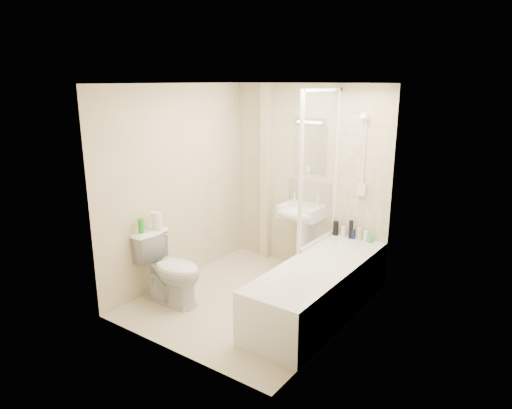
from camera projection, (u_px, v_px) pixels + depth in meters
The scene contains 26 objects.
floor at pixel (252, 300), 5.23m from camera, with size 2.50×2.50×0.00m, color beige.
wall_back at pixel (308, 179), 5.89m from camera, with size 2.20×0.02×2.40m, color beige.
wall_left at pixel (178, 185), 5.52m from camera, with size 0.02×2.50×2.40m, color beige.
wall_right at pixel (346, 216), 4.29m from camera, with size 0.02×2.50×2.40m, color beige.
ceiling at pixel (251, 83), 4.59m from camera, with size 2.20×2.50×0.02m, color white.
tile_back at pixel (364, 168), 5.40m from camera, with size 0.70×0.01×1.75m, color beige.
tile_right at pixel (355, 188), 4.40m from camera, with size 0.01×2.10×1.75m, color beige.
pipe_boxing at pixel (266, 174), 6.19m from camera, with size 0.12×0.12×2.40m, color beige.
splashback at pixel (309, 192), 5.91m from camera, with size 0.60×0.01×0.30m, color beige.
mirror at pixel (311, 150), 5.77m from camera, with size 0.46×0.01×0.60m, color white.
strip_light at pixel (311, 120), 5.65m from camera, with size 0.42×0.07×0.07m, color silver.
bathtub at pixel (319, 287), 4.89m from camera, with size 0.70×2.10×0.55m.
shower_screen at pixel (320, 168), 5.25m from camera, with size 0.04×0.92×1.80m.
shower_fixture at pixel (363, 158), 5.34m from camera, with size 0.10×0.16×0.99m.
pedestal_sink at pixel (300, 219), 5.82m from camera, with size 0.53×0.48×1.02m.
bottle_black_a at pixel (336, 228), 5.71m from camera, with size 0.07×0.07×0.18m, color black.
bottle_white_a at pixel (343, 232), 5.66m from camera, with size 0.06×0.06×0.13m, color white.
bottle_black_b at pixel (351, 229), 5.59m from camera, with size 0.05×0.05×0.23m, color black.
bottle_blue at pixel (353, 234), 5.59m from camera, with size 0.05×0.05×0.11m, color #12194F.
bottle_cream at pixel (359, 234), 5.54m from camera, with size 0.06×0.06×0.15m, color beige.
bottle_white_b at pixel (366, 236), 5.49m from camera, with size 0.05×0.05×0.13m, color white.
bottle_green at pixel (371, 239), 5.47m from camera, with size 0.06×0.06×0.09m, color #33C65E.
toilet at pixel (170, 269), 5.09m from camera, with size 0.79×0.46×0.80m, color white.
toilet_roll_lower at pixel (157, 224), 5.16m from camera, with size 0.11×0.11×0.11m, color white.
toilet_roll_upper at pixel (156, 216), 5.12m from camera, with size 0.12×0.12×0.09m, color white.
green_bottle at pixel (141, 226), 5.02m from camera, with size 0.06×0.06×0.16m, color green.
Camera 1 is at (2.79, -3.84, 2.44)m, focal length 32.00 mm.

